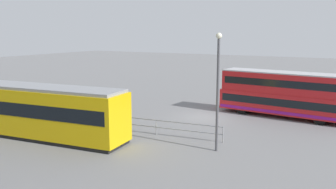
{
  "coord_description": "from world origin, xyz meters",
  "views": [
    {
      "loc": [
        -12.24,
        27.93,
        7.22
      ],
      "look_at": [
        1.67,
        3.18,
        2.31
      ],
      "focal_mm": 39.18,
      "sensor_mm": 36.0,
      "label": 1
    }
  ],
  "objects": [
    {
      "name": "double_decker_bus",
      "position": [
        -5.98,
        -3.57,
        1.96
      ],
      "size": [
        11.39,
        3.71,
        3.84
      ],
      "color": "red",
      "rests_on": "ground"
    },
    {
      "name": "tram_yellow",
      "position": [
        8.45,
        11.0,
        1.86
      ],
      "size": [
        15.12,
        4.19,
        3.58
      ],
      "color": "#E5B70C",
      "rests_on": "ground"
    },
    {
      "name": "ground_plane",
      "position": [
        0.0,
        0.0,
        0.0
      ],
      "size": [
        160.0,
        160.0,
        0.0
      ],
      "primitive_type": "plane",
      "color": "slate"
    },
    {
      "name": "pedestrian_railing",
      "position": [
        0.76,
        6.49,
        0.75
      ],
      "size": [
        9.64,
        1.1,
        1.08
      ],
      "color": "gray",
      "rests_on": "ground"
    },
    {
      "name": "pedestrian_near_railing",
      "position": [
        4.19,
        5.31,
        1.0
      ],
      "size": [
        0.34,
        0.36,
        1.73
      ],
      "color": "#4C3F2D",
      "rests_on": "ground"
    },
    {
      "name": "street_lamp",
      "position": [
        -4.28,
        7.73,
        4.16
      ],
      "size": [
        0.36,
        0.36,
        7.14
      ],
      "color": "#4C4C51",
      "rests_on": "ground"
    },
    {
      "name": "info_sign",
      "position": [
        4.23,
        5.7,
        1.77
      ],
      "size": [
        0.99,
        0.18,
        2.58
      ],
      "color": "slate",
      "rests_on": "ground"
    }
  ]
}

